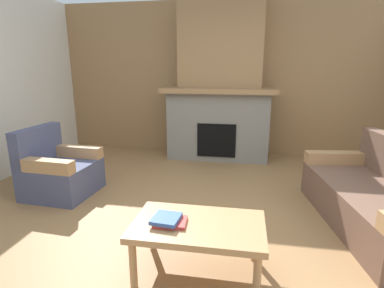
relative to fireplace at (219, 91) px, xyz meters
The scene contains 7 objects.
ground 2.87m from the fireplace, 90.00° to the right, with size 9.00×9.00×0.00m, color olive.
wall_back_wood_panel 0.42m from the fireplace, 90.00° to the left, with size 6.00×0.12×2.70m, color #997047.
fireplace is the anchor object (origin of this frame).
couch 3.00m from the fireplace, 50.76° to the right, with size 1.09×1.90×0.85m.
armchair 2.86m from the fireplace, 132.36° to the right, with size 0.81×0.81×0.85m.
coffee_table 3.33m from the fireplace, 87.64° to the right, with size 1.00×0.60×0.43m.
book_stack_near_edge 3.35m from the fireplace, 91.55° to the right, with size 0.27×0.23×0.06m.
Camera 1 is at (0.44, -2.65, 1.58)m, focal length 28.32 mm.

